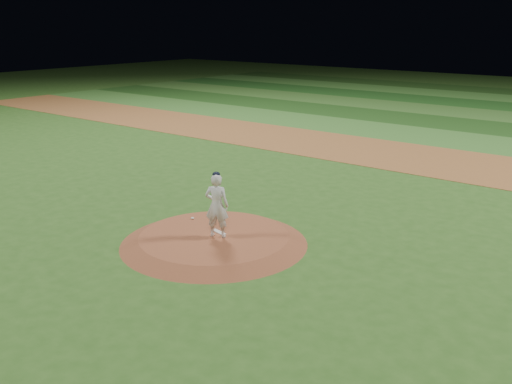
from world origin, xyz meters
TOP-DOWN VIEW (x-y plane):
  - ground at (0.00, 0.00)m, footprint 120.00×120.00m
  - infield_dirt_band at (0.00, 14.00)m, footprint 70.00×6.00m
  - outfield_stripe_0 at (0.00, 19.50)m, footprint 70.00×5.00m
  - outfield_stripe_1 at (0.00, 24.50)m, footprint 70.00×5.00m
  - outfield_stripe_2 at (0.00, 29.50)m, footprint 70.00×5.00m
  - pitchers_mound at (0.00, 0.00)m, footprint 5.50×5.50m
  - pitching_rubber at (-0.04, 0.25)m, footprint 0.58×0.26m
  - rosin_bag at (-1.49, 0.63)m, footprint 0.11×0.11m
  - pitcher_on_mound at (0.15, -0.02)m, footprint 0.82×0.70m

SIDE VIEW (x-z plane):
  - ground at x=0.00m, z-range 0.00..0.00m
  - outfield_stripe_0 at x=0.00m, z-range 0.00..0.02m
  - outfield_stripe_1 at x=0.00m, z-range 0.00..0.02m
  - outfield_stripe_2 at x=0.00m, z-range 0.00..0.02m
  - infield_dirt_band at x=0.00m, z-range 0.00..0.02m
  - pitchers_mound at x=0.00m, z-range 0.00..0.25m
  - pitching_rubber at x=-0.04m, z-range 0.25..0.28m
  - rosin_bag at x=-1.49m, z-range 0.25..0.31m
  - pitcher_on_mound at x=0.15m, z-range 0.23..2.19m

